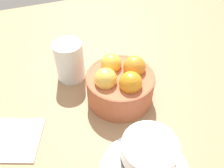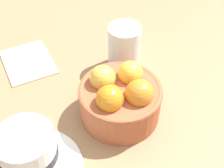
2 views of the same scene
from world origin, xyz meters
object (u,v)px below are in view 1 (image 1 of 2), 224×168
water_glass (70,61)px  folded_napkin (7,139)px  terracotta_bowl (120,83)px  coffee_cup (147,160)px

water_glass → folded_napkin: bearing=40.1°
terracotta_bowl → water_glass: (8.20, -10.53, 0.38)cm
coffee_cup → folded_napkin: (21.23, -14.76, -3.63)cm
folded_napkin → water_glass: bearing=-139.9°
terracotta_bowl → folded_napkin: bearing=6.1°
terracotta_bowl → folded_napkin: terracotta_bowl is taller
water_glass → folded_napkin: water_glass is taller
water_glass → folded_napkin: size_ratio=0.77×
coffee_cup → water_glass: (5.75, -27.81, 0.74)cm
terracotta_bowl → folded_napkin: 24.15cm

